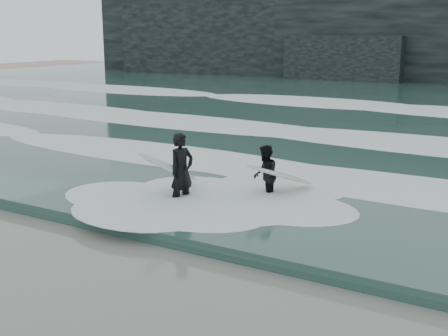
% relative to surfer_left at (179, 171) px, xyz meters
% --- Properties ---
extents(ground, '(120.00, 120.00, 0.00)m').
position_rel_surfer_left_xyz_m(ground, '(0.19, -5.36, -0.97)').
color(ground, '#7F5956').
rests_on(ground, ground).
extents(sea, '(90.00, 52.00, 0.30)m').
position_rel_surfer_left_xyz_m(sea, '(0.19, 23.64, -0.82)').
color(sea, '#2A4941').
rests_on(sea, ground).
extents(foam_near, '(60.00, 3.20, 0.20)m').
position_rel_surfer_left_xyz_m(foam_near, '(0.19, 3.64, -0.57)').
color(foam_near, white).
rests_on(foam_near, sea).
extents(foam_mid, '(60.00, 4.00, 0.24)m').
position_rel_surfer_left_xyz_m(foam_mid, '(0.19, 10.64, -0.55)').
color(foam_mid, white).
rests_on(foam_mid, sea).
extents(foam_far, '(60.00, 4.80, 0.30)m').
position_rel_surfer_left_xyz_m(foam_far, '(0.19, 19.64, -0.52)').
color(foam_far, white).
rests_on(foam_far, sea).
extents(surfer_left, '(1.10, 2.18, 1.92)m').
position_rel_surfer_left_xyz_m(surfer_left, '(0.00, 0.00, 0.00)').
color(surfer_left, black).
rests_on(surfer_left, ground).
extents(surfer_right, '(1.57, 2.31, 1.54)m').
position_rel_surfer_left_xyz_m(surfer_right, '(1.79, 1.36, -0.19)').
color(surfer_right, black).
rests_on(surfer_right, ground).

